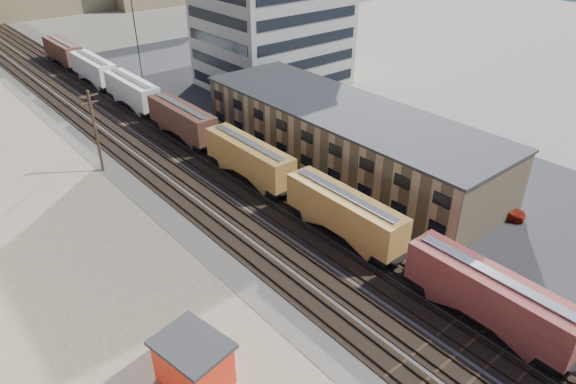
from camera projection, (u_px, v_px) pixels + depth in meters
ground at (438, 336)px, 38.46m from camera, size 300.00×300.00×0.00m
ballast_bed at (139, 132)px, 71.65m from camera, size 18.00×200.00×0.06m
dirt_yard at (6, 210)px, 53.90m from camera, size 24.00×180.00×0.03m
asphalt_lot at (327, 125)px, 73.93m from camera, size 26.00×120.00×0.04m
rail_tracks at (136, 133)px, 71.30m from camera, size 11.40×200.00×0.24m
freight_train at (213, 137)px, 63.51m from camera, size 3.00×119.74×4.46m
warehouse at (344, 136)px, 61.57m from camera, size 12.40×40.40×7.25m
office_tower at (273, 30)px, 85.87m from camera, size 22.60×18.60×18.45m
utility_pole_north at (95, 130)px, 58.98m from camera, size 2.20×0.32×10.00m
radio_mast at (138, 46)px, 77.09m from camera, size 1.20×0.16×18.00m
maintenance_shed at (194, 362)px, 33.96m from camera, size 4.61×5.50×3.59m
parked_car_red at (503, 210)px, 52.39m from camera, size 3.45×4.79×1.51m
parked_car_blue at (254, 97)px, 82.10m from camera, size 4.20×5.72×1.44m
parked_car_far at (300, 75)px, 92.37m from camera, size 2.02×4.32×1.43m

